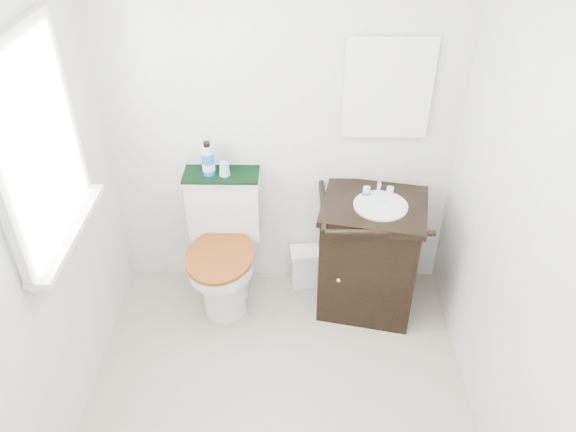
{
  "coord_description": "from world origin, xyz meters",
  "views": [
    {
      "loc": [
        0.09,
        -1.95,
        2.72
      ],
      "look_at": [
        0.05,
        0.75,
        0.83
      ],
      "focal_mm": 35.0,
      "sensor_mm": 36.0,
      "label": 1
    }
  ],
  "objects_px": {
    "toilet": "(224,251)",
    "trash_bin": "(305,266)",
    "mouthwash_bottle": "(208,159)",
    "cup": "(224,169)",
    "vanity": "(370,253)"
  },
  "relations": [
    {
      "from": "toilet",
      "to": "vanity",
      "type": "height_order",
      "value": "vanity"
    },
    {
      "from": "cup",
      "to": "toilet",
      "type": "bearing_deg",
      "value": -103.3
    },
    {
      "from": "cup",
      "to": "mouthwash_bottle",
      "type": "bearing_deg",
      "value": 173.24
    },
    {
      "from": "trash_bin",
      "to": "mouthwash_bottle",
      "type": "bearing_deg",
      "value": -178.61
    },
    {
      "from": "vanity",
      "to": "cup",
      "type": "height_order",
      "value": "cup"
    },
    {
      "from": "mouthwash_bottle",
      "to": "cup",
      "type": "relative_size",
      "value": 2.58
    },
    {
      "from": "vanity",
      "to": "trash_bin",
      "type": "relative_size",
      "value": 3.13
    },
    {
      "from": "vanity",
      "to": "cup",
      "type": "xyz_separation_m",
      "value": [
        -0.93,
        0.17,
        0.53
      ]
    },
    {
      "from": "toilet",
      "to": "trash_bin",
      "type": "bearing_deg",
      "value": 14.28
    },
    {
      "from": "toilet",
      "to": "trash_bin",
      "type": "height_order",
      "value": "toilet"
    },
    {
      "from": "toilet",
      "to": "mouthwash_bottle",
      "type": "bearing_deg",
      "value": 120.9
    },
    {
      "from": "toilet",
      "to": "mouthwash_bottle",
      "type": "relative_size",
      "value": 4.01
    },
    {
      "from": "toilet",
      "to": "trash_bin",
      "type": "xyz_separation_m",
      "value": [
        0.54,
        0.14,
        -0.24
      ]
    },
    {
      "from": "vanity",
      "to": "toilet",
      "type": "bearing_deg",
      "value": 176.48
    },
    {
      "from": "mouthwash_bottle",
      "to": "cup",
      "type": "xyz_separation_m",
      "value": [
        0.1,
        -0.01,
        -0.06
      ]
    }
  ]
}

